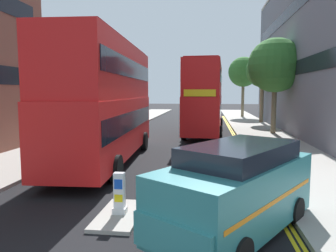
{
  "coord_description": "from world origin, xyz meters",
  "views": [
    {
      "loc": [
        2.33,
        -3.28,
        3.33
      ],
      "look_at": [
        0.5,
        11.0,
        1.8
      ],
      "focal_mm": 33.97,
      "sensor_mm": 36.0,
      "label": 1
    }
  ],
  "objects_px": {
    "taxi_minivan": "(234,190)",
    "double_decker_bus_oncoming": "(205,96)",
    "keep_left_bollard": "(119,195)",
    "double_decker_bus_away": "(106,99)"
  },
  "relations": [
    {
      "from": "double_decker_bus_oncoming",
      "to": "taxi_minivan",
      "type": "height_order",
      "value": "double_decker_bus_oncoming"
    },
    {
      "from": "double_decker_bus_away",
      "to": "double_decker_bus_oncoming",
      "type": "relative_size",
      "value": 1.0
    },
    {
      "from": "taxi_minivan",
      "to": "double_decker_bus_oncoming",
      "type": "bearing_deg",
      "value": 92.97
    },
    {
      "from": "keep_left_bollard",
      "to": "taxi_minivan",
      "type": "xyz_separation_m",
      "value": [
        2.95,
        -0.65,
        0.46
      ]
    },
    {
      "from": "double_decker_bus_away",
      "to": "taxi_minivan",
      "type": "relative_size",
      "value": 2.17
    },
    {
      "from": "keep_left_bollard",
      "to": "taxi_minivan",
      "type": "bearing_deg",
      "value": -12.4
    },
    {
      "from": "keep_left_bollard",
      "to": "double_decker_bus_oncoming",
      "type": "height_order",
      "value": "double_decker_bus_oncoming"
    },
    {
      "from": "taxi_minivan",
      "to": "double_decker_bus_away",
      "type": "bearing_deg",
      "value": 127.21
    },
    {
      "from": "keep_left_bollard",
      "to": "double_decker_bus_oncoming",
      "type": "distance_m",
      "value": 17.62
    },
    {
      "from": "double_decker_bus_oncoming",
      "to": "keep_left_bollard",
      "type": "bearing_deg",
      "value": -96.65
    }
  ]
}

